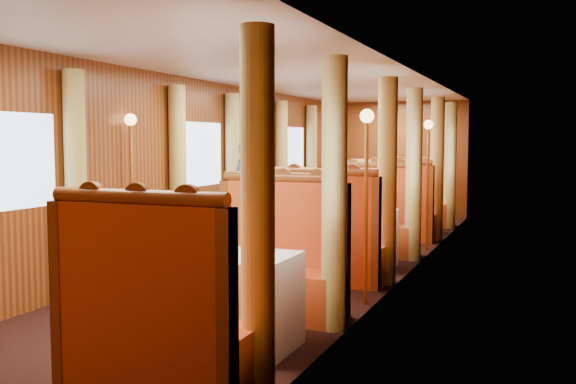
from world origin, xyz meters
The scene contains 47 objects.
floor centered at (0.00, 0.00, 0.00)m, with size 3.00×12.00×0.01m, color black, non-canonical shape.
ceiling centered at (0.00, 0.00, 2.50)m, with size 3.00×12.00×0.01m, color silver, non-canonical shape.
wall_far centered at (0.00, 6.00, 1.25)m, with size 3.00×2.50×0.01m, color brown, non-canonical shape.
wall_left centered at (-1.50, 0.00, 1.25)m, with size 12.00×2.50×0.01m, color brown, non-canonical shape.
wall_right centered at (1.50, 0.00, 1.25)m, with size 12.00×2.50×0.01m, color brown, non-canonical shape.
doorway_far centered at (0.00, 5.97, 1.00)m, with size 0.80×0.04×2.00m, color brown.
table_near centered at (0.75, -3.50, 0.38)m, with size 1.05×0.72×0.75m, color white.
banquette_near_fwd centered at (0.75, -4.51, 0.42)m, with size 1.30×0.55×1.34m.
banquette_near_aft centered at (0.75, -2.49, 0.42)m, with size 1.30×0.55×1.34m.
table_mid centered at (0.75, 0.00, 0.38)m, with size 1.05×0.72×0.75m, color white.
banquette_mid_fwd centered at (0.75, -1.01, 0.42)m, with size 1.30×0.55×1.34m.
banquette_mid_aft centered at (0.75, 1.01, 0.42)m, with size 1.30×0.55×1.34m.
table_far centered at (0.75, 3.50, 0.38)m, with size 1.05×0.72×0.75m, color white.
banquette_far_fwd centered at (0.75, 2.49, 0.42)m, with size 1.30×0.55×1.34m.
banquette_far_aft centered at (0.75, 4.51, 0.42)m, with size 1.30×0.55×1.34m.
tea_tray centered at (0.66, -3.53, 0.76)m, with size 0.34×0.26×0.01m, color silver.
teapot_left centered at (0.60, -3.58, 0.82)m, with size 0.18×0.13×0.14m, color silver, non-canonical shape.
teapot_right centered at (0.75, -3.58, 0.81)m, with size 0.16×0.12×0.13m, color silver, non-canonical shape.
teapot_back centered at (0.61, -3.46, 0.81)m, with size 0.14×0.11×0.12m, color silver, non-canonical shape.
fruit_plate centered at (1.05, -3.61, 0.77)m, with size 0.23×0.23×0.05m.
cup_inboard centered at (0.34, -3.39, 0.86)m, with size 0.08×0.08×0.26m.
cup_outboard centered at (0.42, -3.29, 0.86)m, with size 0.08×0.08×0.26m.
rose_vase_mid centered at (0.74, 0.01, 0.93)m, with size 0.06×0.06×0.36m.
rose_vase_far centered at (0.76, 3.49, 0.93)m, with size 0.06×0.06×0.36m.
window_left_near centered at (-1.49, -3.50, 1.45)m, with size 1.20×0.90×0.01m, color #96ADCE, non-canonical shape.
curtain_left_near_b centered at (-1.38, -2.72, 1.18)m, with size 0.22×0.22×2.35m, color #DFD072.
window_right_near centered at (1.49, -3.50, 1.45)m, with size 1.20×0.90×0.01m, color #96ADCE, non-canonical shape.
curtain_right_near_a centered at (1.38, -4.28, 1.18)m, with size 0.22×0.22×2.35m, color #DFD072.
curtain_right_near_b centered at (1.38, -2.72, 1.18)m, with size 0.22×0.22×2.35m, color #DFD072.
window_left_mid centered at (-1.49, 0.00, 1.45)m, with size 1.20×0.90×0.01m, color #96ADCE, non-canonical shape.
curtain_left_mid_a centered at (-1.38, -0.78, 1.18)m, with size 0.22×0.22×2.35m, color #DFD072.
curtain_left_mid_b centered at (-1.38, 0.78, 1.18)m, with size 0.22×0.22×2.35m, color #DFD072.
window_right_mid centered at (1.49, 0.00, 1.45)m, with size 1.20×0.90×0.01m, color #96ADCE, non-canonical shape.
curtain_right_mid_a centered at (1.38, -0.78, 1.18)m, with size 0.22×0.22×2.35m, color #DFD072.
curtain_right_mid_b centered at (1.38, 0.78, 1.18)m, with size 0.22×0.22×2.35m, color #DFD072.
window_left_far centered at (-1.49, 3.50, 1.45)m, with size 1.20×0.90×0.01m, color #96ADCE, non-canonical shape.
curtain_left_far_a centered at (-1.38, 2.72, 1.18)m, with size 0.22×0.22×2.35m, color #DFD072.
curtain_left_far_b centered at (-1.38, 4.28, 1.18)m, with size 0.22×0.22×2.35m, color #DFD072.
window_right_far centered at (1.49, 3.50, 1.45)m, with size 1.20×0.90×0.01m, color #96ADCE, non-canonical shape.
curtain_right_far_a centered at (1.38, 2.72, 1.18)m, with size 0.22×0.22×2.35m, color #DFD072.
curtain_right_far_b centered at (1.38, 4.28, 1.18)m, with size 0.22×0.22×2.35m, color #DFD072.
sconce_left_fore centered at (-1.40, -1.75, 1.38)m, with size 0.14×0.14×1.95m.
sconce_right_fore centered at (1.40, -1.75, 1.38)m, with size 0.14×0.14×1.95m.
sconce_left_aft centered at (-1.40, 1.75, 1.38)m, with size 0.14×0.14×1.95m.
sconce_right_aft centered at (1.40, 1.75, 1.38)m, with size 0.14×0.14×1.95m.
steward centered at (-0.77, 0.00, 0.87)m, with size 0.64×0.42×1.75m, color navy.
passenger centered at (0.75, 0.77, 0.74)m, with size 0.40×0.44×0.76m.
Camera 1 is at (3.07, -7.93, 1.63)m, focal length 40.00 mm.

